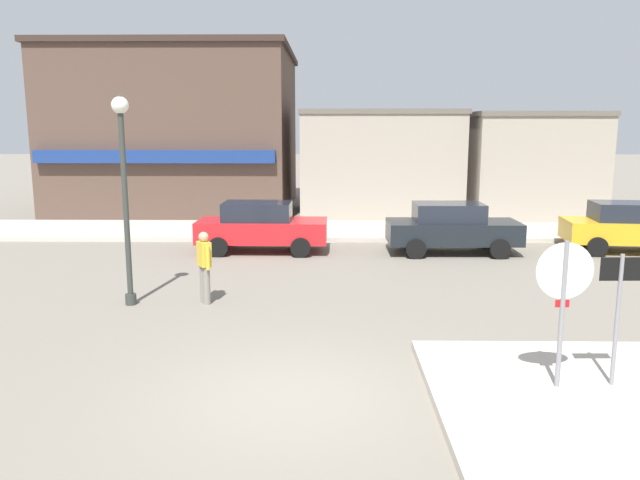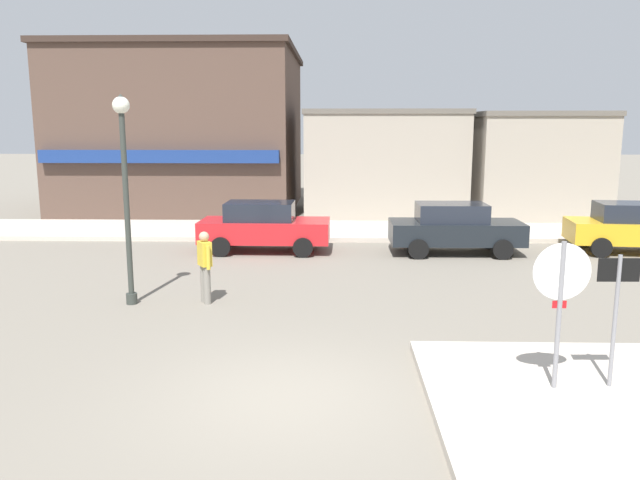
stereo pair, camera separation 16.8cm
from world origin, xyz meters
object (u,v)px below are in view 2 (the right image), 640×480
at_px(one_way_sign, 616,308).
at_px(parked_car_nearest, 264,226).
at_px(parked_car_second, 454,228).
at_px(lamp_post, 125,170).
at_px(stop_sign, 560,296).
at_px(pedestrian_crossing_near, 205,265).
at_px(parked_car_third, 635,227).

distance_m(one_way_sign, parked_car_nearest, 12.22).
bearing_deg(parked_car_second, lamp_post, -144.59).
distance_m(stop_sign, pedestrian_crossing_near, 7.72).
bearing_deg(lamp_post, pedestrian_crossing_near, 4.31).
distance_m(one_way_sign, parked_car_third, 11.79).
relative_size(one_way_sign, parked_car_third, 0.50).
bearing_deg(lamp_post, stop_sign, -30.93).
bearing_deg(parked_car_second, pedestrian_crossing_near, -138.98).
xyz_separation_m(stop_sign, parked_car_nearest, (-5.45, 10.55, -0.71)).
distance_m(parked_car_nearest, pedestrian_crossing_near, 5.85).
distance_m(one_way_sign, parked_car_second, 10.34).
distance_m(stop_sign, parked_car_second, 10.43).
xyz_separation_m(one_way_sign, parked_car_third, (5.22, 10.57, -0.52)).
distance_m(lamp_post, parked_car_third, 15.15).
height_order(one_way_sign, parked_car_nearest, one_way_sign).
bearing_deg(lamp_post, one_way_sign, -28.04).
bearing_deg(parked_car_second, parked_car_third, 2.48).
height_order(parked_car_nearest, parked_car_second, same).
height_order(parked_car_third, pedestrian_crossing_near, pedestrian_crossing_near).
xyz_separation_m(stop_sign, lamp_post, (-7.69, 4.61, 1.44)).
bearing_deg(stop_sign, parked_car_second, 87.54).
bearing_deg(parked_car_nearest, pedestrian_crossing_near, -96.08).
xyz_separation_m(stop_sign, pedestrian_crossing_near, (-6.07, 4.73, -0.65)).
bearing_deg(stop_sign, parked_car_nearest, 117.31).
bearing_deg(parked_car_nearest, one_way_sign, -59.10).
height_order(one_way_sign, parked_car_third, one_way_sign).
bearing_deg(lamp_post, parked_car_third, 23.70).
height_order(one_way_sign, parked_car_second, one_way_sign).
bearing_deg(parked_car_third, parked_car_second, -177.52).
relative_size(stop_sign, parked_car_second, 0.57).
relative_size(lamp_post, pedestrian_crossing_near, 2.82).
bearing_deg(one_way_sign, stop_sign, -174.88).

